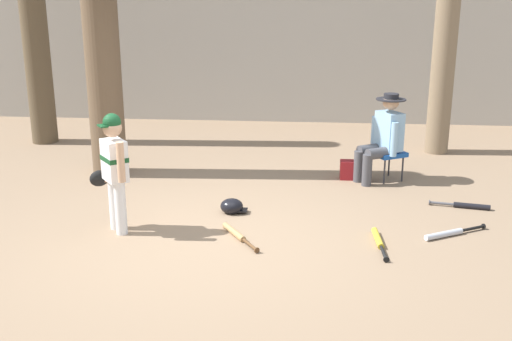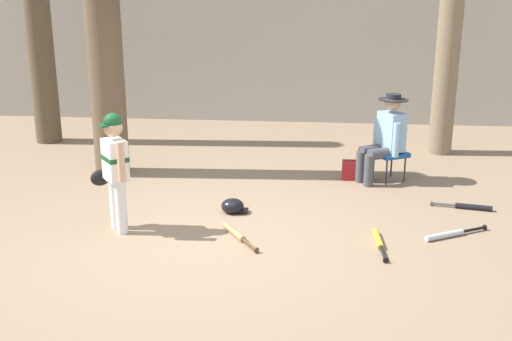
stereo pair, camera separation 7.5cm
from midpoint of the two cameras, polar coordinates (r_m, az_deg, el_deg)
ground_plane at (r=6.45m, az=-4.69°, el=-6.71°), size 60.00×60.00×0.00m
concrete_back_wall at (r=12.24m, az=0.58°, el=11.16°), size 18.00×0.36×2.78m
tree_near_player at (r=8.71m, az=-13.83°, el=13.54°), size 0.67×0.67×4.95m
tree_behind_spectator at (r=10.02m, az=17.94°, el=14.02°), size 0.60×0.60×5.11m
young_ballplayer at (r=6.67m, az=-12.74°, el=0.52°), size 0.53×0.49×1.31m
folding_stool at (r=8.57m, az=12.58°, el=1.44°), size 0.55×0.55×0.41m
seated_spectator at (r=8.44m, az=12.16°, el=3.18°), size 0.66×0.57×1.20m
handbag_beside_stool at (r=8.58m, az=9.39°, el=0.02°), size 0.34×0.18×0.26m
bat_aluminum_silver at (r=6.87m, az=17.82°, el=-5.67°), size 0.73×0.45×0.07m
bat_wood_tan at (r=6.56m, az=-1.50°, el=-5.91°), size 0.47×0.69×0.07m
bat_black_composite at (r=7.79m, az=19.42°, el=-3.18°), size 0.71×0.20×0.07m
bat_yellow_trainer at (r=6.51m, az=11.66°, el=-6.44°), size 0.10×0.77×0.07m
batting_helmet_black at (r=7.24m, az=-1.88°, el=-3.34°), size 0.32×0.25×0.18m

